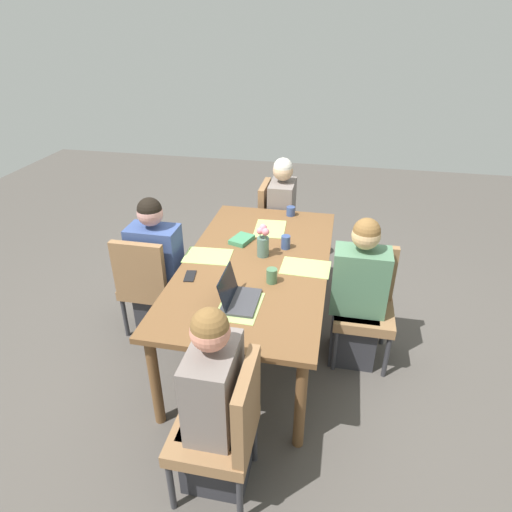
{
  "coord_description": "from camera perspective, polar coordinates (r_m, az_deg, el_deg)",
  "views": [
    {
      "loc": [
        -2.83,
        -0.57,
        2.41
      ],
      "look_at": [
        0.0,
        0.0,
        0.8
      ],
      "focal_mm": 30.73,
      "sensor_mm": 36.0,
      "label": 1
    }
  ],
  "objects": [
    {
      "name": "person_head_right_left_near",
      "position": [
        4.53,
        3.33,
        4.5
      ],
      "size": [
        0.4,
        0.36,
        1.19
      ],
      "color": "#2D2D33",
      "rests_on": "ground_plane"
    },
    {
      "name": "placemat_near_right_near",
      "position": [
        3.27,
        6.46,
        -1.49
      ],
      "size": [
        0.27,
        0.37,
        0.0
      ],
      "primitive_type": "cube",
      "rotation": [
        0.0,
        0.0,
        1.54
      ],
      "color": "#9EBC66",
      "rests_on": "dining_table"
    },
    {
      "name": "placemat_head_left_left_far",
      "position": [
        2.84,
        -2.13,
        -6.52
      ],
      "size": [
        0.37,
        0.27,
        0.0
      ],
      "primitive_type": "cube",
      "rotation": [
        0.0,
        0.0,
        -0.02
      ],
      "color": "#9EBC66",
      "rests_on": "dining_table"
    },
    {
      "name": "chair_head_left_left_far",
      "position": [
        2.49,
        -3.94,
        -21.15
      ],
      "size": [
        0.44,
        0.44,
        0.9
      ],
      "color": "olive",
      "rests_on": "ground_plane"
    },
    {
      "name": "chair_far_left_mid",
      "position": [
        3.68,
        -13.94,
        -3.15
      ],
      "size": [
        0.44,
        0.44,
        0.9
      ],
      "color": "olive",
      "rests_on": "ground_plane"
    },
    {
      "name": "coffee_mug_centre_left",
      "position": [
        3.05,
        2.07,
        -2.59
      ],
      "size": [
        0.08,
        0.08,
        0.11
      ],
      "primitive_type": "cylinder",
      "color": "#47704C",
      "rests_on": "dining_table"
    },
    {
      "name": "placemat_far_left_mid",
      "position": [
        3.42,
        -6.28,
        0.02
      ],
      "size": [
        0.28,
        0.38,
        0.0
      ],
      "primitive_type": "cube",
      "rotation": [
        0.0,
        0.0,
        -1.51
      ],
      "color": "#9EBC66",
      "rests_on": "dining_table"
    },
    {
      "name": "person_near_right_near",
      "position": [
        3.38,
        13.04,
        -5.65
      ],
      "size": [
        0.36,
        0.4,
        1.19
      ],
      "color": "#2D2D33",
      "rests_on": "ground_plane"
    },
    {
      "name": "flower_vase",
      "position": [
        3.35,
        0.92,
        1.87
      ],
      "size": [
        0.11,
        0.1,
        0.26
      ],
      "color": "#4C6B60",
      "rests_on": "dining_table"
    },
    {
      "name": "chair_head_right_left_near",
      "position": [
        4.61,
        2.51,
        4.58
      ],
      "size": [
        0.44,
        0.44,
        0.9
      ],
      "color": "olive",
      "rests_on": "ground_plane"
    },
    {
      "name": "phone_black",
      "position": [
        3.18,
        -8.59,
        -2.6
      ],
      "size": [
        0.16,
        0.1,
        0.01
      ],
      "primitive_type": "cube",
      "rotation": [
        0.0,
        0.0,
        0.16
      ],
      "color": "black",
      "rests_on": "dining_table"
    },
    {
      "name": "person_far_left_mid",
      "position": [
        3.7,
        -12.68,
        -2.3
      ],
      "size": [
        0.36,
        0.4,
        1.19
      ],
      "color": "#2D2D33",
      "rests_on": "ground_plane"
    },
    {
      "name": "coffee_mug_near_left",
      "position": [
        3.5,
        3.89,
        1.82
      ],
      "size": [
        0.07,
        0.07,
        0.11
      ],
      "primitive_type": "cylinder",
      "color": "#33477A",
      "rests_on": "dining_table"
    },
    {
      "name": "ground_plane",
      "position": [
        3.76,
        -0.0,
        -10.77
      ],
      "size": [
        10.0,
        10.0,
        0.0
      ],
      "primitive_type": "plane",
      "color": "#4C4742"
    },
    {
      "name": "book_red_cover",
      "position": [
        3.61,
        -1.88,
        2.15
      ],
      "size": [
        0.23,
        0.2,
        0.04
      ],
      "primitive_type": "cube",
      "rotation": [
        0.0,
        0.0,
        -0.32
      ],
      "color": "#3D7F56",
      "rests_on": "dining_table"
    },
    {
      "name": "laptop_head_left_left_far",
      "position": [
        2.85,
        -2.5,
        -5.32
      ],
      "size": [
        0.32,
        0.22,
        0.21
      ],
      "color": "#38383D",
      "rests_on": "dining_table"
    },
    {
      "name": "person_head_left_left_far",
      "position": [
        2.52,
        -5.33,
        -19.42
      ],
      "size": [
        0.4,
        0.36,
        1.19
      ],
      "color": "#2D2D33",
      "rests_on": "ground_plane"
    },
    {
      "name": "chair_near_right_near",
      "position": [
        3.46,
        13.99,
        -5.42
      ],
      "size": [
        0.44,
        0.44,
        0.9
      ],
      "color": "olive",
      "rests_on": "ground_plane"
    },
    {
      "name": "placemat_head_right_left_near",
      "position": [
        3.84,
        1.85,
        3.58
      ],
      "size": [
        0.38,
        0.28,
        0.0
      ],
      "primitive_type": "cube",
      "rotation": [
        0.0,
        0.0,
        3.21
      ],
      "color": "#9EBC66",
      "rests_on": "dining_table"
    },
    {
      "name": "dining_table",
      "position": [
        3.36,
        -0.0,
        -1.8
      ],
      "size": [
        2.06,
        1.09,
        0.75
      ],
      "color": "brown",
      "rests_on": "ground_plane"
    },
    {
      "name": "coffee_mug_near_right",
      "position": [
        4.1,
        4.54,
        5.85
      ],
      "size": [
        0.08,
        0.08,
        0.08
      ],
      "primitive_type": "cylinder",
      "color": "#33477A",
      "rests_on": "dining_table"
    }
  ]
}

